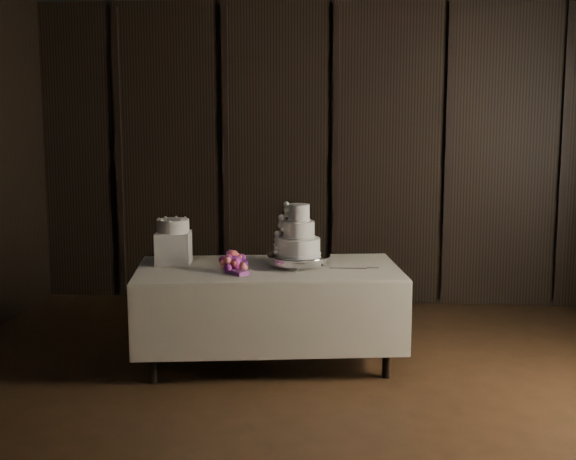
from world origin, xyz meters
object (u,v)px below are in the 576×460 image
at_px(box_pedestal, 174,248).
at_px(small_cake, 173,226).
at_px(display_table, 269,311).
at_px(bouquet, 233,263).
at_px(wedding_cake, 295,235).
at_px(cake_stand, 299,261).

relative_size(box_pedestal, small_cake, 1.04).
xyz_separation_m(box_pedestal, small_cake, (0.00, 0.00, 0.17)).
height_order(display_table, bouquet, bouquet).
xyz_separation_m(wedding_cake, small_cake, (-0.95, 0.02, 0.06)).
distance_m(display_table, cake_stand, 0.45).
bearing_deg(cake_stand, bouquet, -156.39).
xyz_separation_m(cake_stand, box_pedestal, (-0.98, 0.01, 0.08)).
bearing_deg(box_pedestal, wedding_cake, -1.49).
xyz_separation_m(display_table, box_pedestal, (-0.75, 0.07, 0.47)).
xyz_separation_m(cake_stand, wedding_cake, (-0.03, -0.02, 0.20)).
distance_m(wedding_cake, box_pedestal, 0.95).
bearing_deg(cake_stand, box_pedestal, 179.51).
bearing_deg(wedding_cake, cake_stand, 30.36).
bearing_deg(display_table, small_cake, 165.79).
bearing_deg(small_cake, box_pedestal, 0.00).
distance_m(display_table, small_cake, 0.99).
bearing_deg(wedding_cake, box_pedestal, 179.13).
relative_size(cake_stand, wedding_cake, 1.24).
bearing_deg(small_cake, cake_stand, -0.49).
bearing_deg(bouquet, wedding_cake, 23.20).
relative_size(display_table, box_pedestal, 8.19).
height_order(cake_stand, box_pedestal, box_pedestal).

